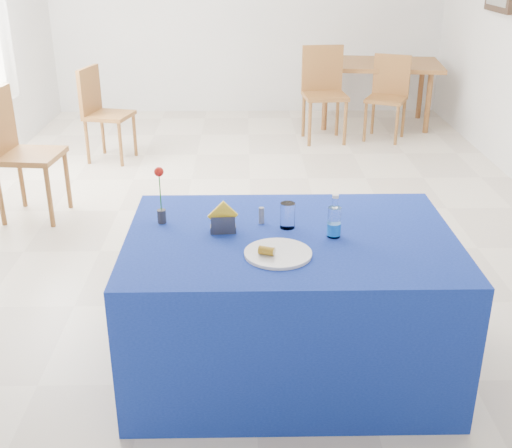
{
  "coord_description": "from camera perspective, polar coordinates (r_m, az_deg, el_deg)",
  "views": [
    {
      "loc": [
        -0.05,
        -5.0,
        2.06
      ],
      "look_at": [
        -0.0,
        -2.41,
        0.92
      ],
      "focal_mm": 45.0,
      "sensor_mm": 36.0,
      "label": 1
    }
  ],
  "objects": [
    {
      "name": "floor",
      "position": [
        5.41,
        -0.47,
        1.28
      ],
      "size": [
        7.0,
        7.0,
        0.0
      ],
      "primitive_type": "plane",
      "color": "beige",
      "rests_on": "ground"
    },
    {
      "name": "plate",
      "position": [
        2.92,
        1.97,
        -2.63
      ],
      "size": [
        0.31,
        0.31,
        0.01
      ],
      "primitive_type": "cylinder",
      "color": "silver",
      "rests_on": "blue_table"
    },
    {
      "name": "drinking_glass",
      "position": [
        3.17,
        2.82,
        0.77
      ],
      "size": [
        0.08,
        0.08,
        0.13
      ],
      "primitive_type": "cylinder",
      "color": "white",
      "rests_on": "blue_table"
    },
    {
      "name": "salt_shaker",
      "position": [
        3.21,
        -2.42,
        0.62
      ],
      "size": [
        0.03,
        0.03,
        0.08
      ],
      "primitive_type": "cylinder",
      "color": "slate",
      "rests_on": "blue_table"
    },
    {
      "name": "pepper_shaker",
      "position": [
        3.23,
        0.49,
        0.77
      ],
      "size": [
        0.03,
        0.03,
        0.08
      ],
      "primitive_type": "cylinder",
      "color": "slate",
      "rests_on": "blue_table"
    },
    {
      "name": "blue_table",
      "position": [
        3.3,
        2.97,
        -6.99
      ],
      "size": [
        1.6,
        1.1,
        0.76
      ],
      "color": "navy",
      "rests_on": "floor"
    },
    {
      "name": "water_bottle",
      "position": [
        3.09,
        6.96,
        0.1
      ],
      "size": [
        0.07,
        0.07,
        0.21
      ],
      "color": "white",
      "rests_on": "blue_table"
    },
    {
      "name": "napkin_holder",
      "position": [
        3.13,
        -2.96,
        0.08
      ],
      "size": [
        0.15,
        0.06,
        0.16
      ],
      "color": "#343439",
      "rests_on": "blue_table"
    },
    {
      "name": "rose_vase",
      "position": [
        3.23,
        -8.49,
        2.44
      ],
      "size": [
        0.05,
        0.05,
        0.3
      ],
      "color": "#27272C",
      "rests_on": "blue_table"
    },
    {
      "name": "oak_table",
      "position": [
        8.09,
        10.64,
        13.41
      ],
      "size": [
        1.62,
        1.15,
        0.76
      ],
      "color": "#96632B",
      "rests_on": "floor"
    },
    {
      "name": "chair_bg_left",
      "position": [
        7.36,
        6.02,
        12.06
      ],
      "size": [
        0.5,
        0.5,
        1.03
      ],
      "rotation": [
        0.0,
        0.0,
        0.09
      ],
      "color": "brown",
      "rests_on": "floor"
    },
    {
      "name": "chair_bg_right",
      "position": [
        7.53,
        11.69,
        11.49
      ],
      "size": [
        0.55,
        0.55,
        0.93
      ],
      "rotation": [
        0.0,
        0.0,
        -0.43
      ],
      "color": "brown",
      "rests_on": "floor"
    },
    {
      "name": "chair_win_a",
      "position": [
        5.43,
        -20.49,
        6.59
      ],
      "size": [
        0.51,
        0.51,
        1.04
      ],
      "rotation": [
        0.0,
        0.0,
        1.47
      ],
      "color": "brown",
      "rests_on": "floor"
    },
    {
      "name": "chair_win_b",
      "position": [
        6.76,
        -13.64,
        10.04
      ],
      "size": [
        0.51,
        0.51,
        0.94
      ],
      "rotation": [
        0.0,
        0.0,
        1.33
      ],
      "color": "brown",
      "rests_on": "floor"
    },
    {
      "name": "banana_pieces",
      "position": [
        2.88,
        0.97,
        -2.39
      ],
      "size": [
        0.08,
        0.06,
        0.04
      ],
      "color": "gold",
      "rests_on": "plate"
    }
  ]
}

